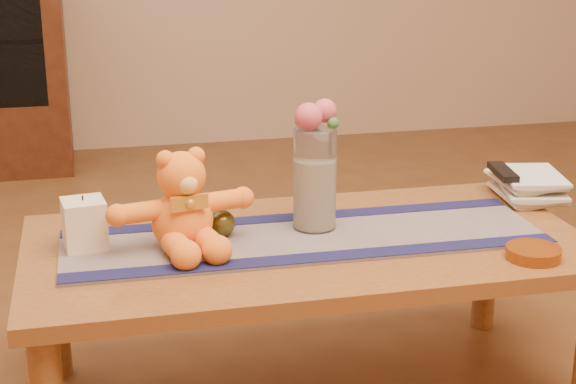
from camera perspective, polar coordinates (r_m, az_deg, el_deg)
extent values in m
cube|color=brown|center=(2.21, 1.26, -3.61)|extent=(1.40, 0.70, 0.04)
cylinder|color=brown|center=(2.51, -14.91, -7.14)|extent=(0.07, 0.07, 0.41)
cylinder|color=brown|center=(2.76, 12.73, -4.63)|extent=(0.07, 0.07, 0.41)
cube|color=#171840|center=(2.21, 1.08, -2.99)|extent=(1.20, 0.36, 0.01)
cube|color=#14133B|center=(2.07, 2.02, -4.24)|extent=(1.20, 0.07, 0.00)
cube|color=#14133B|center=(2.34, 0.25, -1.64)|extent=(1.20, 0.07, 0.00)
cube|color=beige|center=(2.17, -13.07, -2.02)|extent=(0.11, 0.11, 0.12)
cylinder|color=black|center=(2.15, -13.19, -0.38)|extent=(0.00, 0.00, 0.01)
cylinder|color=silver|center=(2.23, 1.75, 0.84)|extent=(0.11, 0.11, 0.26)
cylinder|color=beige|center=(2.24, 1.74, -0.11)|extent=(0.09, 0.09, 0.18)
sphere|color=#C94756|center=(2.17, 1.34, 4.91)|extent=(0.07, 0.07, 0.07)
sphere|color=#C94756|center=(2.19, 2.39, 5.30)|extent=(0.06, 0.06, 0.06)
sphere|color=#4B5FA4|center=(2.22, 1.80, 5.02)|extent=(0.04, 0.04, 0.04)
sphere|color=#4B5FA4|center=(2.20, 0.89, 4.68)|extent=(0.04, 0.04, 0.04)
sphere|color=#33662D|center=(2.18, 2.94, 4.49)|extent=(0.03, 0.03, 0.03)
sphere|color=#444016|center=(2.20, -4.32, -2.04)|extent=(0.08, 0.08, 0.07)
imported|color=beige|center=(2.58, 13.59, -0.24)|extent=(0.19, 0.24, 0.02)
imported|color=beige|center=(2.57, 13.75, 0.14)|extent=(0.21, 0.26, 0.02)
imported|color=beige|center=(2.57, 13.50, 0.58)|extent=(0.18, 0.23, 0.02)
imported|color=beige|center=(2.56, 13.78, 0.96)|extent=(0.21, 0.25, 0.02)
cube|color=black|center=(2.55, 13.77, 1.28)|extent=(0.07, 0.17, 0.02)
cylinder|color=#BF5914|center=(2.16, 15.63, -3.84)|extent=(0.14, 0.14, 0.03)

